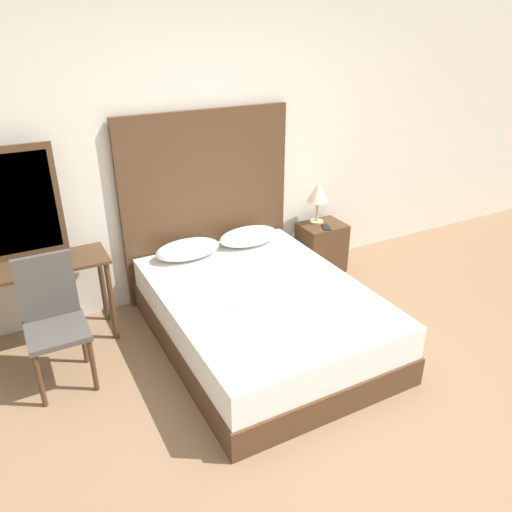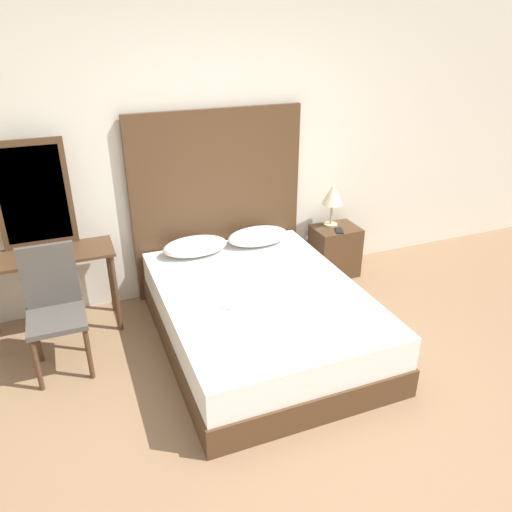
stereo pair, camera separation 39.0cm
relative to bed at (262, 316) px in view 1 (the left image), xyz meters
The scene contains 13 objects.
ground_plane 1.18m from the bed, 88.02° to the right, with size 16.00×16.00×0.00m, color #8C6B4C.
wall_back 1.58m from the bed, 87.98° to the left, with size 10.00×0.06×2.70m.
bed is the anchor object (origin of this frame).
headboard 1.22m from the bed, 90.00° to the left, with size 1.61×0.05×1.72m.
pillow_left 0.93m from the bed, 110.41° to the left, with size 0.59×0.32×0.16m.
pillow_right 0.93m from the bed, 69.59° to the left, with size 0.59×0.32×0.16m.
phone_on_bed 0.41m from the bed, 158.83° to the right, with size 0.15×0.16×0.01m.
nightstand 1.43m from the bed, 35.79° to the left, with size 0.45×0.36×0.52m.
table_lamp 1.57m from the bed, 38.67° to the left, with size 0.21×0.21×0.43m.
phone_on_nightstand 1.40m from the bed, 33.23° to the left, with size 0.12×0.17×0.01m.
vanity_desk 1.77m from the bed, 153.44° to the left, with size 1.07×0.41×0.73m.
vanity_mirror 2.04m from the bed, 148.48° to the left, with size 0.57×0.03×0.88m.
chair 1.58m from the bed, 168.66° to the left, with size 0.41×0.42×0.96m.
Camera 1 is at (-1.70, -1.84, 2.45)m, focal length 35.00 mm.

